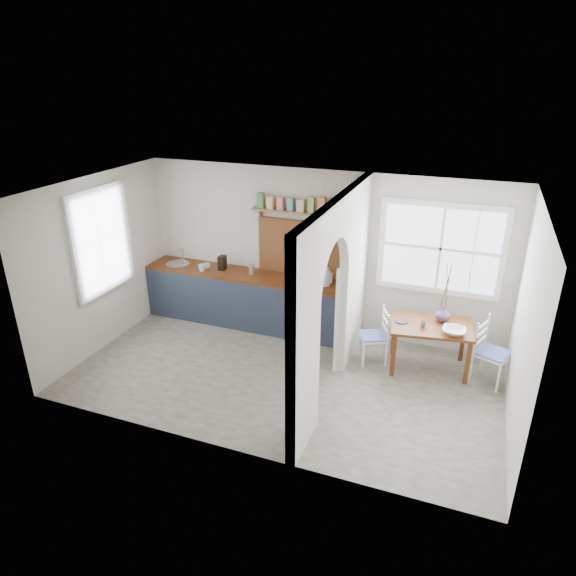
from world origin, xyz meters
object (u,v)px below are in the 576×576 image
(vase, at_px, (443,314))
(kettle, at_px, (325,277))
(chair_left, at_px, (373,336))
(chair_right, at_px, (493,353))
(dining_table, at_px, (429,347))

(vase, bearing_deg, kettle, 174.25)
(chair_left, bearing_deg, vase, 81.21)
(vase, bearing_deg, chair_left, -163.85)
(chair_right, xyz_separation_m, kettle, (-2.50, 0.42, 0.58))
(chair_left, height_order, chair_right, chair_right)
(chair_left, distance_m, chair_right, 1.62)
(dining_table, height_order, vase, vase)
(dining_table, bearing_deg, chair_right, -13.16)
(dining_table, xyz_separation_m, chair_left, (-0.79, -0.08, 0.06))
(kettle, relative_size, vase, 1.28)
(dining_table, distance_m, chair_left, 0.79)
(kettle, xyz_separation_m, vase, (1.79, -0.18, -0.24))
(dining_table, height_order, kettle, kettle)
(chair_left, xyz_separation_m, vase, (0.91, 0.26, 0.39))
(dining_table, xyz_separation_m, chair_right, (0.83, -0.06, 0.11))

